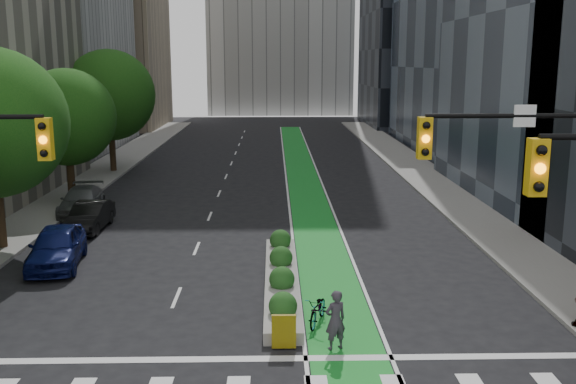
{
  "coord_description": "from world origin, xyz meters",
  "views": [
    {
      "loc": [
        0.93,
        -15.35,
        8.14
      ],
      "look_at": [
        1.5,
        9.74,
        3.0
      ],
      "focal_mm": 40.0,
      "sensor_mm": 36.0,
      "label": 1
    }
  ],
  "objects_px": {
    "cyclist": "(335,320)",
    "parked_car_left_near": "(57,247)",
    "bicycle": "(318,309)",
    "parked_car_left_far": "(82,201)",
    "parked_car_left_mid": "(90,216)",
    "median_planter": "(282,277)"
  },
  "relations": [
    {
      "from": "parked_car_left_mid",
      "to": "median_planter",
      "type": "bearing_deg",
      "value": -40.61
    },
    {
      "from": "bicycle",
      "to": "cyclist",
      "type": "height_order",
      "value": "cyclist"
    },
    {
      "from": "median_planter",
      "to": "bicycle",
      "type": "relative_size",
      "value": 5.84
    },
    {
      "from": "median_planter",
      "to": "parked_car_left_mid",
      "type": "distance_m",
      "value": 12.44
    },
    {
      "from": "parked_car_left_mid",
      "to": "parked_car_left_far",
      "type": "bearing_deg",
      "value": 113.24
    },
    {
      "from": "parked_car_left_near",
      "to": "parked_car_left_far",
      "type": "bearing_deg",
      "value": 92.6
    },
    {
      "from": "cyclist",
      "to": "parked_car_left_near",
      "type": "distance_m",
      "value": 13.15
    },
    {
      "from": "median_planter",
      "to": "parked_car_left_far",
      "type": "xyz_separation_m",
      "value": [
        -10.7,
        11.77,
        0.33
      ]
    },
    {
      "from": "parked_car_left_near",
      "to": "bicycle",
      "type": "bearing_deg",
      "value": -38.56
    },
    {
      "from": "bicycle",
      "to": "parked_car_left_mid",
      "type": "relative_size",
      "value": 0.42
    },
    {
      "from": "bicycle",
      "to": "parked_car_left_far",
      "type": "distance_m",
      "value": 19.21
    },
    {
      "from": "median_planter",
      "to": "parked_car_left_far",
      "type": "height_order",
      "value": "parked_car_left_far"
    },
    {
      "from": "bicycle",
      "to": "cyclist",
      "type": "distance_m",
      "value": 1.96
    },
    {
      "from": "cyclist",
      "to": "bicycle",
      "type": "bearing_deg",
      "value": -102.26
    },
    {
      "from": "median_planter",
      "to": "cyclist",
      "type": "distance_m",
      "value": 5.48
    },
    {
      "from": "bicycle",
      "to": "parked_car_left_far",
      "type": "height_order",
      "value": "parked_car_left_far"
    },
    {
      "from": "bicycle",
      "to": "parked_car_left_near",
      "type": "bearing_deg",
      "value": 167.12
    },
    {
      "from": "cyclist",
      "to": "median_planter",
      "type": "bearing_deg",
      "value": -97.49
    },
    {
      "from": "bicycle",
      "to": "cyclist",
      "type": "bearing_deg",
      "value": -61.24
    },
    {
      "from": "median_planter",
      "to": "parked_car_left_near",
      "type": "height_order",
      "value": "parked_car_left_near"
    },
    {
      "from": "median_planter",
      "to": "parked_car_left_near",
      "type": "bearing_deg",
      "value": 163.61
    },
    {
      "from": "parked_car_left_far",
      "to": "parked_car_left_mid",
      "type": "bearing_deg",
      "value": -73.87
    }
  ]
}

